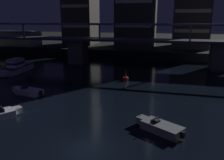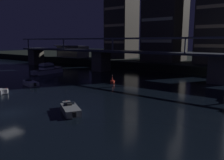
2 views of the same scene
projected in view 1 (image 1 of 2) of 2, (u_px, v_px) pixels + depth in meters
ground_plane at (87, 148)px, 19.65m from camera, size 400.00×400.00×0.00m
far_riverbank at (158, 42)px, 98.36m from camera, size 240.00×80.00×2.20m
river_bridge at (144, 47)px, 52.59m from camera, size 100.26×6.40×9.38m
tower_central at (192, 2)px, 66.85m from camera, size 9.73×13.72×25.98m
waterfront_pavilion at (19, 38)px, 73.56m from camera, size 12.40×7.40×4.70m
cabin_cruiser_near_left at (17, 67)px, 47.17m from camera, size 3.13×9.24×2.79m
speedboat_mid_left at (28, 91)px, 33.52m from camera, size 5.22×2.57×1.16m
speedboat_far_left at (160, 127)px, 22.46m from camera, size 4.83×3.69×1.16m
channel_buoy at (126, 78)px, 40.91m from camera, size 0.90×0.90×1.76m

